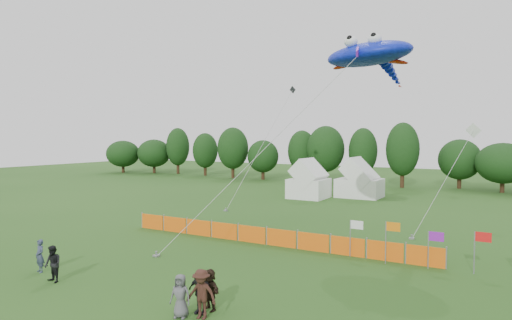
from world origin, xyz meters
The scene contains 15 objects.
ground centered at (0.00, 0.00, 0.00)m, with size 160.00×160.00×0.00m, color #234C16.
treeline centered at (1.61, 44.93, 4.18)m, with size 104.57×8.78×8.36m.
tent_left centered at (-7.19, 29.21, 1.66)m, with size 3.73×3.73×3.29m.
tent_right centered at (-2.83, 32.48, 1.61)m, with size 4.52×3.62×3.19m.
barrier_fence centered at (-1.18, 9.21, 0.50)m, with size 19.90×0.06×1.00m.
flag_row centered at (8.18, 8.96, 1.37)m, with size 8.73×0.55×2.14m.
spectator_a centered at (-7.75, -0.98, 0.78)m, with size 0.57×0.37×1.56m, color #343B57.
spectator_b centered at (-5.88, -1.64, 0.81)m, with size 0.79×0.61×1.62m, color black.
spectator_c centered at (2.17, -1.55, 0.88)m, with size 1.14×0.65×1.76m, color #381D16.
spectator_d centered at (1.84, -1.19, 0.82)m, with size 0.96×0.40×1.64m, color black.
spectator_e centered at (1.47, -1.84, 0.77)m, with size 0.76×0.49×1.55m, color #545358.
spectator_f centered at (1.94, -0.74, 0.77)m, with size 1.42×0.45×1.53m, color black.
stingray_kite centered at (3.74, 13.40, 11.29)m, with size 12.18×16.71×12.32m.
small_kite_white centered at (7.81, 21.57, 4.86)m, with size 3.30×9.62×7.47m.
small_kite_dark centered at (-9.65, 24.55, 6.32)m, with size 1.18×12.05×11.75m.
Camera 1 is at (11.76, -14.18, 6.42)m, focal length 32.00 mm.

